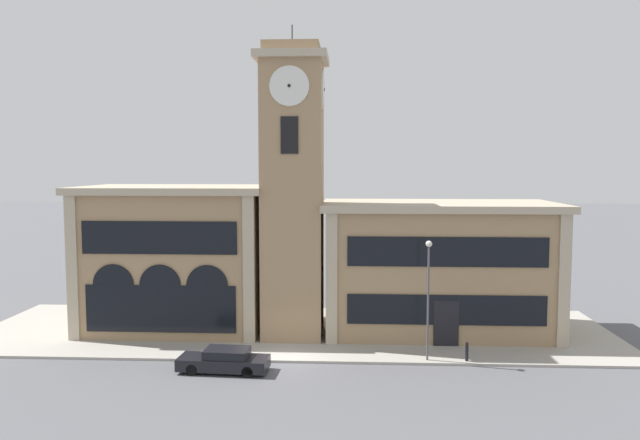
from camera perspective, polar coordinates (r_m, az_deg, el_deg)
name	(u,v)px	position (r m, az deg, el deg)	size (l,w,h in m)	color
ground_plane	(284,363)	(35.68, -3.29, -12.94)	(300.00, 300.00, 0.00)	#56565B
sidewalk_kerb	(295,331)	(41.85, -2.30, -10.11)	(41.32, 12.99, 0.15)	#A39E93
clock_tower	(293,193)	(39.21, -2.50, 2.50)	(4.43, 4.43, 19.60)	#9E7F5B
town_hall_left_wing	(177,257)	(43.00, -12.93, -3.34)	(12.38, 8.29, 9.62)	#9E7F5B
town_hall_right_wing	(438,267)	(41.82, 10.76, -4.25)	(15.20, 8.29, 8.59)	#9E7F5B
parked_car_near	(225,360)	(34.43, -8.71, -12.50)	(4.90, 2.05, 1.26)	black
street_lamp	(428,284)	(35.15, 9.88, -5.77)	(0.36, 0.36, 6.72)	#4C4C51
bollard	(467,352)	(36.28, 13.28, -11.65)	(0.18, 0.18, 1.06)	black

